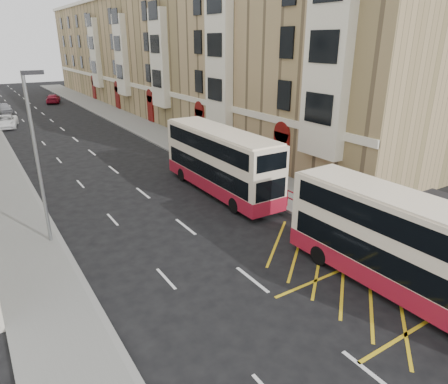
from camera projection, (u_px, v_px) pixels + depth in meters
ground at (322, 335)px, 13.49m from camera, size 200.00×200.00×0.00m
pavement_right at (165, 137)px, 41.10m from camera, size 4.00×120.00×0.15m
kerb_right at (146, 139)px, 40.09m from camera, size 0.25×120.00×0.15m
kerb_left at (14, 156)px, 34.04m from camera, size 0.25×120.00×0.15m
road_markings at (53, 122)px, 48.89m from camera, size 10.00×110.00×0.01m
terrace_right at (160, 55)px, 54.03m from camera, size 10.75×79.00×15.25m
guard_railing at (329, 214)px, 20.86m from camera, size 0.06×6.56×1.01m
street_lamp_near at (37, 151)px, 18.08m from camera, size 0.93×0.18×8.00m
double_decker_front at (403, 246)px, 15.17m from camera, size 2.48×9.90×3.93m
double_decker_rear at (220, 161)px, 25.46m from camera, size 2.47×10.44×4.15m
pedestrian_near at (418, 226)px, 18.94m from camera, size 0.76×0.57×1.88m
pedestrian_mid at (400, 215)px, 20.53m from camera, size 0.89×0.78×1.56m
pedestrian_far at (375, 226)px, 19.02m from camera, size 1.16×0.88×1.83m
white_van at (5, 122)px, 45.48m from camera, size 3.17×5.30×1.38m
car_silver at (4, 108)px, 54.57m from camera, size 1.88×4.14×1.38m
car_red at (53, 99)px, 63.49m from camera, size 3.00×4.96×1.34m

